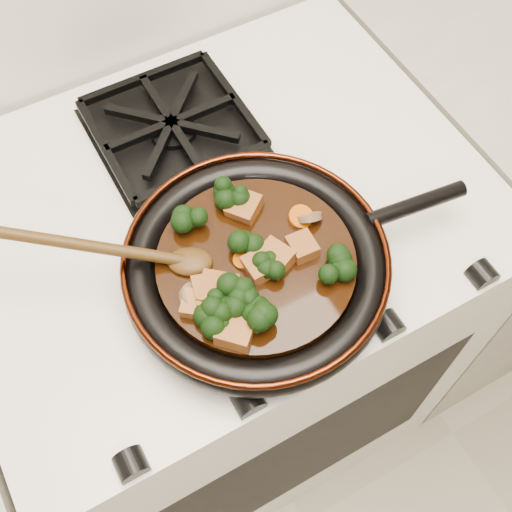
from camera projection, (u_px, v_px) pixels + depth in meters
stove at (228, 328)px, 1.30m from camera, size 0.76×0.60×0.90m
burner_grate_front at (264, 271)px, 0.83m from camera, size 0.23×0.23×0.03m
burner_grate_back at (172, 127)px, 0.96m from camera, size 0.23×0.23×0.03m
skillet at (258, 266)px, 0.80m from camera, size 0.46×0.34×0.05m
braising_sauce at (256, 264)px, 0.80m from camera, size 0.25×0.25×0.02m
tofu_cube_0 at (235, 332)px, 0.73m from camera, size 0.06×0.06×0.02m
tofu_cube_1 at (236, 307)px, 0.75m from camera, size 0.06×0.05×0.02m
tofu_cube_2 at (275, 258)px, 0.78m from camera, size 0.05×0.05×0.03m
tofu_cube_3 at (302, 247)px, 0.79m from camera, size 0.03×0.04×0.02m
tofu_cube_4 at (207, 292)px, 0.76m from camera, size 0.05×0.05×0.03m
tofu_cube_5 at (197, 305)px, 0.75m from camera, size 0.05×0.05×0.02m
tofu_cube_6 at (218, 292)px, 0.76m from camera, size 0.06×0.06×0.03m
tofu_cube_7 at (244, 207)px, 0.82m from camera, size 0.06×0.05×0.03m
tofu_cube_8 at (262, 265)px, 0.78m from camera, size 0.04×0.04×0.02m
broccoli_floret_0 at (259, 304)px, 0.75m from camera, size 0.09×0.09×0.06m
broccoli_floret_1 at (257, 324)px, 0.73m from camera, size 0.08×0.08×0.07m
broccoli_floret_2 at (334, 266)px, 0.77m from camera, size 0.08×0.09×0.07m
broccoli_floret_3 at (234, 195)px, 0.82m from camera, size 0.08×0.08×0.07m
broccoli_floret_4 at (244, 247)px, 0.79m from camera, size 0.09×0.09×0.07m
broccoli_floret_5 at (273, 269)px, 0.77m from camera, size 0.07×0.08×0.06m
broccoli_floret_6 at (222, 307)px, 0.75m from camera, size 0.07×0.08×0.06m
broccoli_floret_7 at (217, 317)px, 0.74m from camera, size 0.08×0.08×0.06m
broccoli_floret_8 at (192, 219)px, 0.81m from camera, size 0.09×0.08×0.07m
broccoli_floret_9 at (237, 297)px, 0.75m from camera, size 0.09×0.08×0.07m
carrot_coin_0 at (257, 250)px, 0.79m from camera, size 0.03×0.03×0.03m
carrot_coin_1 at (244, 259)px, 0.79m from camera, size 0.03×0.03×0.02m
carrot_coin_2 at (256, 314)px, 0.75m from camera, size 0.03×0.03×0.01m
carrot_coin_3 at (301, 217)px, 0.82m from camera, size 0.03×0.03×0.02m
carrot_coin_4 at (228, 301)px, 0.76m from camera, size 0.03×0.03×0.02m
mushroom_slice_0 at (310, 217)px, 0.81m from camera, size 0.04×0.03×0.03m
mushroom_slice_1 at (225, 319)px, 0.74m from camera, size 0.04×0.05×0.03m
mushroom_slice_2 at (194, 297)px, 0.76m from camera, size 0.04×0.05×0.03m
wooden_spoon at (122, 251)px, 0.77m from camera, size 0.16×0.11×0.27m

